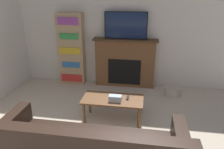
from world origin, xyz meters
TOP-DOWN VIEW (x-y plane):
  - wall_back at (0.00, 3.71)m, footprint 5.72×0.06m
  - fireplace at (0.22, 3.57)m, footprint 1.52×0.28m
  - tv at (0.22, 3.55)m, footprint 0.98×0.03m
  - coffee_table at (0.18, 1.96)m, footprint 1.08×0.52m
  - tissue_box at (0.23, 1.88)m, footprint 0.22×0.12m
  - remote_control at (0.44, 2.01)m, footprint 0.04×0.15m
  - bookshelf at (-1.10, 3.54)m, footprint 0.62×0.29m
  - storage_basket at (1.36, 3.21)m, footprint 0.36×0.36m

SIDE VIEW (x-z plane):
  - storage_basket at x=1.36m, z-range 0.00..0.19m
  - coffee_table at x=0.18m, z-range 0.16..0.61m
  - remote_control at x=0.44m, z-range 0.44..0.47m
  - tissue_box at x=0.23m, z-range 0.44..0.54m
  - fireplace at x=0.22m, z-range 0.00..1.18m
  - bookshelf at x=-1.10m, z-range 0.00..1.75m
  - wall_back at x=0.00m, z-range 0.00..2.70m
  - tv at x=0.22m, z-range 1.18..1.79m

